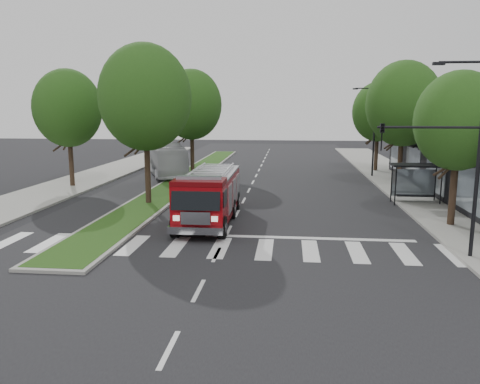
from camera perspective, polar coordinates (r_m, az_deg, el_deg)
The scene contains 15 objects.
ground at distance 23.89m, azimuth -1.40°, elevation -4.75°, with size 140.00×140.00×0.00m, color black.
sidewalk_right at distance 34.77m, azimuth 21.77°, elevation -0.63°, with size 5.00×80.00×0.15m, color gray.
sidewalk_left at distance 37.74m, azimuth -21.70°, elevation 0.17°, with size 5.00×80.00×0.15m, color gray.
median at distance 42.31m, azimuth -6.34°, elevation 1.84°, with size 3.00×50.00×0.15m.
bus_shelter at distance 32.37m, azimuth 20.65°, elevation 2.21°, with size 3.20×1.60×2.61m.
tree_right_near at distance 26.32m, azimuth 25.11°, elevation 7.83°, with size 4.40×4.40×8.05m.
tree_right_mid at distance 37.87m, azimuth 19.30°, elevation 10.11°, with size 5.60×5.60×9.72m.
tree_right_far at distance 47.66m, azimuth 16.51°, elevation 9.36°, with size 5.00×5.00×8.73m.
tree_median_near at distance 30.27m, azimuth -11.50°, elevation 11.22°, with size 5.80×5.80×10.16m.
tree_median_far at distance 43.83m, azimuth -5.94°, elevation 10.54°, with size 5.60×5.60×9.72m.
tree_left_mid at distance 38.81m, azimuth -20.26°, elevation 9.56°, with size 5.20×5.20×9.16m.
streetlight_right_near at distance 20.55m, azimuth 24.89°, elevation 5.11°, with size 4.08×0.22×8.00m.
streetlight_right_far at distance 43.55m, azimuth 15.86°, elevation 7.57°, with size 2.11×0.20×8.00m.
fire_engine at distance 25.54m, azimuth -3.75°, elevation -0.51°, with size 2.71×8.60×2.97m.
city_bus at distance 44.43m, azimuth -9.05°, elevation 4.05°, with size 2.57×10.98×3.06m, color #B4B4B8.
Camera 1 is at (2.99, -22.90, 6.13)m, focal length 35.00 mm.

